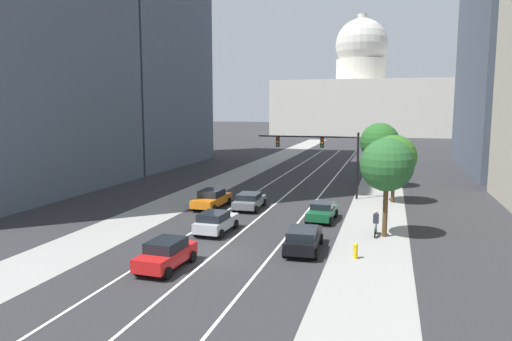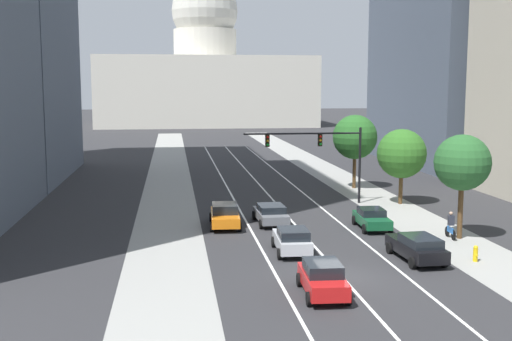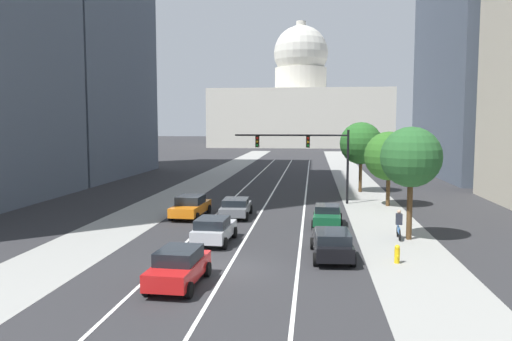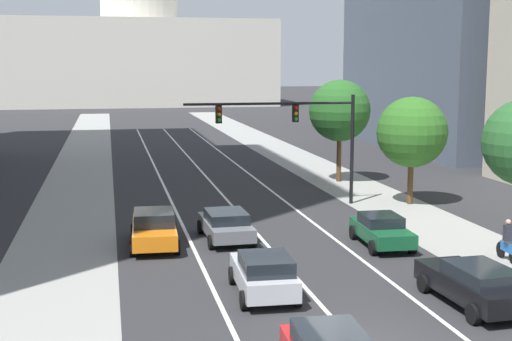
{
  "view_description": "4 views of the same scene",
  "coord_description": "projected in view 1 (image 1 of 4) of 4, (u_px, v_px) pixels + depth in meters",
  "views": [
    {
      "loc": [
        9.64,
        -24.75,
        8.53
      ],
      "look_at": [
        -2.98,
        19.69,
        2.34
      ],
      "focal_mm": 33.35,
      "sensor_mm": 36.0,
      "label": 1
    },
    {
      "loc": [
        -8.32,
        -30.28,
        9.5
      ],
      "look_at": [
        -1.04,
        25.16,
        2.12
      ],
      "focal_mm": 44.96,
      "sensor_mm": 36.0,
      "label": 2
    },
    {
      "loc": [
        3.87,
        -22.4,
        6.72
      ],
      "look_at": [
        -1.56,
        25.2,
        2.22
      ],
      "focal_mm": 35.13,
      "sensor_mm": 36.0,
      "label": 3
    },
    {
      "loc": [
        -6.66,
        -17.95,
        7.82
      ],
      "look_at": [
        1.72,
        22.22,
        1.71
      ],
      "focal_mm": 49.76,
      "sensor_mm": 36.0,
      "label": 4
    }
  ],
  "objects": [
    {
      "name": "street_tree_near_right",
      "position": [
        380.0,
        142.0,
        50.49
      ],
      "size": [
        4.13,
        4.13,
        6.87
      ],
      "color": "#51381E",
      "rests_on": "ground"
    },
    {
      "name": "car_black",
      "position": [
        303.0,
        238.0,
        28.24
      ],
      "size": [
        2.17,
        4.74,
        1.46
      ],
      "rotation": [
        0.0,
        0.0,
        1.62
      ],
      "color": "black",
      "rests_on": "ground"
    },
    {
      "name": "lane_stripe_center",
      "position": [
        296.0,
        187.0,
        51.17
      ],
      "size": [
        0.16,
        90.0,
        0.01
      ],
      "primitive_type": "cube",
      "color": "white",
      "rests_on": "ground"
    },
    {
      "name": "cyclist",
      "position": [
        376.0,
        223.0,
        31.57
      ],
      "size": [
        0.37,
        1.7,
        1.72
      ],
      "rotation": [
        0.0,
        0.0,
        1.52
      ],
      "color": "black",
      "rests_on": "ground"
    },
    {
      "name": "lane_stripe_right",
      "position": [
        326.0,
        188.0,
        50.3
      ],
      "size": [
        0.16,
        90.0,
        0.01
      ],
      "primitive_type": "cube",
      "color": "white",
      "rests_on": "ground"
    },
    {
      "name": "street_tree_far_right",
      "position": [
        394.0,
        157.0,
        42.21
      ],
      "size": [
        3.97,
        3.97,
        6.09
      ],
      "color": "#51381E",
      "rests_on": "ground"
    },
    {
      "name": "capitol_building",
      "position": [
        360.0,
        97.0,
        147.67
      ],
      "size": [
        51.16,
        28.31,
        36.54
      ],
      "color": "beige",
      "rests_on": "ground"
    },
    {
      "name": "ground_plane",
      "position": [
        317.0,
        169.0,
        65.47
      ],
      "size": [
        400.0,
        400.0,
        0.0
      ],
      "primitive_type": "plane",
      "color": "#2B2B2D"
    },
    {
      "name": "traffic_signal_mast",
      "position": [
        323.0,
        150.0,
        44.66
      ],
      "size": [
        9.6,
        0.39,
        6.2
      ],
      "color": "black",
      "rests_on": "ground"
    },
    {
      "name": "car_gray",
      "position": [
        249.0,
        200.0,
        39.92
      ],
      "size": [
        2.18,
        4.44,
        1.36
      ],
      "rotation": [
        0.0,
        0.0,
        1.6
      ],
      "color": "slate",
      "rests_on": "ground"
    },
    {
      "name": "car_orange",
      "position": [
        212.0,
        198.0,
        40.43
      ],
      "size": [
        2.25,
        4.87,
        1.57
      ],
      "rotation": [
        0.0,
        0.0,
        1.52
      ],
      "color": "orange",
      "rests_on": "ground"
    },
    {
      "name": "car_red",
      "position": [
        166.0,
        254.0,
        25.2
      ],
      "size": [
        2.09,
        4.2,
        1.56
      ],
      "rotation": [
        0.0,
        0.0,
        1.52
      ],
      "color": "red",
      "rests_on": "ground"
    },
    {
      "name": "street_tree_mid_right",
      "position": [
        387.0,
        165.0,
        30.85
      ],
      "size": [
        3.49,
        3.49,
        6.56
      ],
      "color": "#51381E",
      "rests_on": "ground"
    },
    {
      "name": "lane_stripe_left",
      "position": [
        267.0,
        185.0,
        52.05
      ],
      "size": [
        0.16,
        90.0,
        0.01
      ],
      "primitive_type": "cube",
      "color": "white",
      "rests_on": "ground"
    },
    {
      "name": "car_silver",
      "position": [
        216.0,
        222.0,
        32.3
      ],
      "size": [
        2.12,
        4.14,
        1.51
      ],
      "rotation": [
        0.0,
        0.0,
        1.53
      ],
      "color": "#B2B5BA",
      "rests_on": "ground"
    },
    {
      "name": "fire_hydrant",
      "position": [
        356.0,
        251.0,
        26.87
      ],
      "size": [
        0.26,
        0.35,
        0.91
      ],
      "color": "yellow",
      "rests_on": "ground"
    },
    {
      "name": "car_green",
      "position": [
        322.0,
        211.0,
        35.88
      ],
      "size": [
        2.08,
        4.15,
        1.37
      ],
      "rotation": [
        0.0,
        0.0,
        1.53
      ],
      "color": "#14512D",
      "rests_on": "ground"
    },
    {
      "name": "sidewalk_left",
      "position": [
        246.0,
        172.0,
        63.08
      ],
      "size": [
        4.57,
        130.0,
        0.01
      ],
      "primitive_type": "cube",
      "color": "gray",
      "rests_on": "ground"
    },
    {
      "name": "sidewalk_right",
      "position": [
        382.0,
        177.0,
        58.34
      ],
      "size": [
        4.57,
        130.0,
        0.01
      ],
      "primitive_type": "cube",
      "color": "gray",
      "rests_on": "ground"
    }
  ]
}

